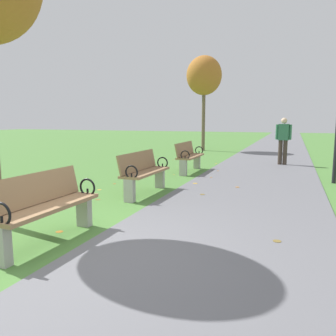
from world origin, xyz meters
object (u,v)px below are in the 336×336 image
object	(u,v)px
park_bench_1	(45,206)
park_bench_2	(144,172)
pedestrian_walking	(283,139)
tree_2	(204,76)
park_bench_3	(189,156)

from	to	relation	value
park_bench_1	park_bench_2	xyz separation A→B (m)	(-0.00, 3.02, 0.00)
pedestrian_walking	tree_2	bearing A→B (deg)	132.36
park_bench_3	pedestrian_walking	xyz separation A→B (m)	(2.61, 2.61, 0.44)
park_bench_2	park_bench_3	size ratio (longest dim) A/B	1.00
park_bench_1	park_bench_3	bearing A→B (deg)	90.00
park_bench_3	tree_2	bearing A→B (deg)	101.21
park_bench_2	park_bench_3	xyz separation A→B (m)	(-0.00, 3.27, 0.00)
park_bench_1	park_bench_2	distance (m)	3.02
park_bench_3	pedestrian_walking	world-z (taller)	pedestrian_walking
park_bench_2	pedestrian_walking	xyz separation A→B (m)	(2.61, 5.88, 0.44)
park_bench_2	tree_2	size ratio (longest dim) A/B	0.34
park_bench_1	tree_2	world-z (taller)	tree_2
park_bench_1	park_bench_3	distance (m)	6.29
park_bench_2	tree_2	bearing A→B (deg)	97.69
park_bench_2	park_bench_3	bearing A→B (deg)	90.00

